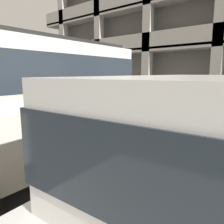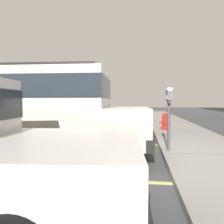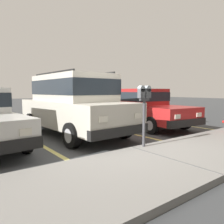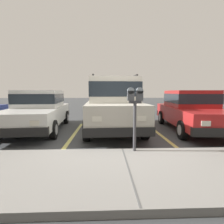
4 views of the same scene
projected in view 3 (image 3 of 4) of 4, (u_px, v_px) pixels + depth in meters
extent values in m
cube|color=#444749|center=(126.00, 152.00, 5.40)|extent=(80.00, 80.00, 0.10)
cube|color=gray|center=(168.00, 161.00, 4.36)|extent=(40.00, 2.20, 0.12)
cube|color=#606060|center=(168.00, 158.00, 4.35)|extent=(0.03, 2.16, 0.00)
cube|color=#DBD16B|center=(185.00, 125.00, 9.22)|extent=(0.12, 4.80, 0.01)
cube|color=#DBD16B|center=(132.00, 134.00, 7.41)|extent=(0.12, 4.80, 0.01)
cube|color=#DBD16B|center=(46.00, 148.00, 5.60)|extent=(0.12, 4.80, 0.01)
cube|color=beige|center=(74.00, 113.00, 7.19)|extent=(2.02, 4.77, 0.80)
cube|color=beige|center=(73.00, 88.00, 7.15)|extent=(1.73, 2.97, 0.84)
cube|color=#232B33|center=(73.00, 87.00, 7.15)|extent=(1.76, 3.00, 0.46)
cube|color=black|center=(120.00, 131.00, 5.44)|extent=(1.88, 0.23, 0.24)
cube|color=black|center=(46.00, 115.00, 9.00)|extent=(1.88, 0.23, 0.24)
cube|color=silver|center=(103.00, 119.00, 5.01)|extent=(0.24, 0.04, 0.14)
cube|color=silver|center=(138.00, 116.00, 5.73)|extent=(0.24, 0.04, 0.14)
cylinder|color=black|center=(72.00, 135.00, 5.54)|extent=(0.23, 0.67, 0.66)
cylinder|color=#B2B2B7|center=(72.00, 135.00, 5.54)|extent=(0.23, 0.37, 0.36)
cylinder|color=black|center=(124.00, 128.00, 6.68)|extent=(0.23, 0.67, 0.66)
cylinder|color=#B2B2B7|center=(124.00, 128.00, 6.68)|extent=(0.23, 0.37, 0.36)
cylinder|color=black|center=(31.00, 123.00, 7.78)|extent=(0.23, 0.67, 0.66)
cylinder|color=#B2B2B7|center=(31.00, 123.00, 7.78)|extent=(0.23, 0.37, 0.36)
cylinder|color=black|center=(76.00, 119.00, 8.92)|extent=(0.23, 0.67, 0.66)
cylinder|color=#B2B2B7|center=(76.00, 119.00, 8.92)|extent=(0.23, 0.37, 0.36)
cube|color=black|center=(53.00, 73.00, 6.67)|extent=(0.15, 2.62, 0.05)
cube|color=black|center=(90.00, 75.00, 7.54)|extent=(0.15, 2.62, 0.05)
cube|color=red|center=(144.00, 112.00, 8.91)|extent=(2.06, 4.53, 0.60)
cube|color=red|center=(139.00, 97.00, 9.10)|extent=(1.65, 2.10, 0.64)
cube|color=#232B33|center=(139.00, 96.00, 9.10)|extent=(1.68, 2.12, 0.35)
cube|color=black|center=(187.00, 123.00, 7.11)|extent=(1.74, 0.30, 0.24)
cube|color=black|center=(115.00, 112.00, 10.74)|extent=(1.74, 0.30, 0.24)
cube|color=silver|center=(178.00, 117.00, 6.77)|extent=(0.24, 0.05, 0.14)
cube|color=silver|center=(199.00, 115.00, 7.33)|extent=(0.24, 0.05, 0.14)
cylinder|color=black|center=(151.00, 125.00, 7.35)|extent=(0.21, 0.61, 0.60)
cylinder|color=#B2B2B7|center=(151.00, 125.00, 7.35)|extent=(0.21, 0.34, 0.33)
cylinder|color=black|center=(184.00, 122.00, 8.24)|extent=(0.21, 0.61, 0.60)
cylinder|color=#B2B2B7|center=(184.00, 122.00, 8.24)|extent=(0.21, 0.34, 0.33)
cylinder|color=black|center=(109.00, 117.00, 9.64)|extent=(0.21, 0.61, 0.60)
cylinder|color=#B2B2B7|center=(109.00, 117.00, 9.64)|extent=(0.21, 0.34, 0.33)
cylinder|color=black|center=(138.00, 115.00, 10.53)|extent=(0.21, 0.61, 0.60)
cylinder|color=#B2B2B7|center=(138.00, 115.00, 10.53)|extent=(0.21, 0.34, 0.33)
cube|color=silver|center=(26.00, 132.00, 4.23)|extent=(0.24, 0.05, 0.14)
cylinder|color=black|center=(26.00, 141.00, 5.10)|extent=(0.21, 0.61, 0.60)
cylinder|color=#B2B2B7|center=(26.00, 141.00, 5.10)|extent=(0.20, 0.34, 0.33)
cylinder|color=#47474C|center=(144.00, 124.00, 5.21)|extent=(0.07, 0.07, 1.11)
cube|color=#47474C|center=(144.00, 99.00, 5.16)|extent=(0.28, 0.06, 0.06)
cube|color=#515459|center=(147.00, 93.00, 5.20)|extent=(0.15, 0.11, 0.22)
cylinder|color=#8C99A3|center=(147.00, 89.00, 5.19)|extent=(0.15, 0.11, 0.15)
cube|color=#B7B293|center=(146.00, 95.00, 5.25)|extent=(0.08, 0.01, 0.08)
cube|color=#515459|center=(141.00, 93.00, 5.08)|extent=(0.15, 0.11, 0.22)
cylinder|color=#8C99A3|center=(141.00, 89.00, 5.07)|extent=(0.15, 0.11, 0.15)
cube|color=#B7B293|center=(140.00, 95.00, 5.13)|extent=(0.08, 0.01, 0.08)
cylinder|color=red|center=(224.00, 122.00, 7.32)|extent=(0.08, 0.10, 0.08)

